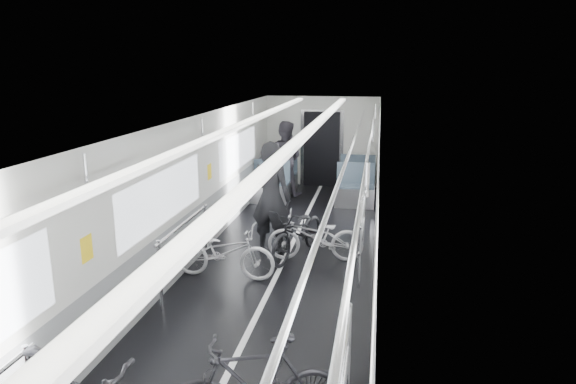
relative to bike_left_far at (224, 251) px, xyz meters
The scene contains 6 objects.
car_shell 1.64m from the bike_left_far, 58.00° to the left, with size 3.02×14.01×2.41m.
bike_left_far is the anchor object (origin of this frame).
bike_right_mid 1.61m from the bike_left_far, 36.03° to the left, with size 0.56×1.61×0.84m, color #B7B6BB.
bike_aisle 1.46m from the bike_left_far, 47.27° to the left, with size 0.59×1.70×0.89m, color black.
person_standing 1.39m from the bike_left_far, 67.13° to the left, with size 0.72×0.47×1.98m, color black.
person_seated 5.29m from the bike_left_far, 90.17° to the left, with size 0.91×0.71×1.87m, color #343039.
Camera 1 is at (1.48, -6.61, 3.22)m, focal length 32.00 mm.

